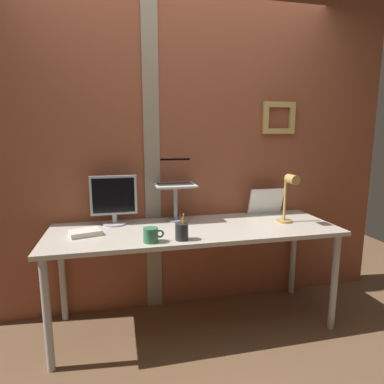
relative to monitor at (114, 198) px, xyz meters
The scene contains 11 objects.
ground_plane 1.13m from the monitor, 20.66° to the right, with size 6.00×6.00×0.00m, color brown.
brick_wall_back 0.65m from the monitor, 19.07° to the left, with size 3.69×0.16×2.64m.
desk 0.68m from the monitor, 21.63° to the right, with size 2.10×0.70×0.77m.
monitor is the anchor object (origin of this frame).
laptop_stand 0.47m from the monitor, ahead, with size 0.28×0.22×0.28m.
laptop 0.49m from the monitor, ahead, with size 0.31×0.28×0.22m.
whiteboard_panel 1.27m from the monitor, ahead, with size 0.30×0.02×0.23m, color white.
desk_lamp 1.32m from the monitor, 12.29° to the right, with size 0.12×0.20×0.38m.
pen_cup 0.66m from the monitor, 48.24° to the right, with size 0.08×0.08×0.18m.
coffee_mug 0.55m from the monitor, 64.55° to the right, with size 0.13×0.10×0.09m.
paper_clutter_stack 0.36m from the monitor, 130.78° to the right, with size 0.20×0.14×0.03m, color silver.
Camera 1 is at (-0.49, -2.27, 1.45)m, focal length 30.34 mm.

